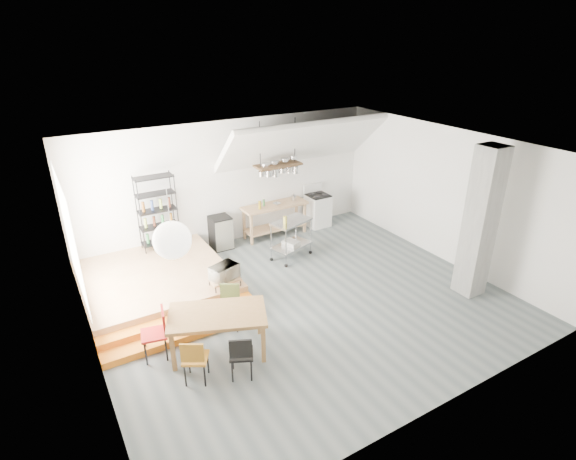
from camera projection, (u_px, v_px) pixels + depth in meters
floor at (302, 300)px, 9.40m from camera, size 8.00×8.00×0.00m
wall_back at (230, 183)px, 11.51m from camera, size 8.00×0.04×3.20m
wall_left at (84, 285)px, 6.89m from camera, size 0.04×7.00×3.20m
wall_right at (446, 196)px, 10.61m from camera, size 0.04×7.00×3.20m
ceiling at (305, 150)px, 8.10m from camera, size 8.00×7.00×0.02m
slope_ceiling at (303, 143)px, 11.48m from camera, size 4.40×1.44×1.32m
window_pane at (70, 237)px, 8.00m from camera, size 0.02×2.50×2.20m
platform at (156, 281)px, 9.73m from camera, size 3.00×3.00×0.40m
step_lower at (186, 334)px, 8.25m from camera, size 3.00×0.35×0.13m
step_upper at (180, 321)px, 8.50m from camera, size 3.00×0.35×0.27m
concrete_column at (480, 223)px, 9.11m from camera, size 0.50×0.50×3.20m
kitchen_counter at (275, 214)px, 12.14m from camera, size 1.80×0.60×0.91m
stove at (317, 210)px, 12.85m from camera, size 0.60×0.60×1.18m
pot_rack at (279, 168)px, 11.42m from camera, size 1.20×0.50×1.43m
wire_shelving at (157, 211)px, 10.45m from camera, size 0.88×0.38×1.80m
microwave_shelf at (225, 279)px, 9.12m from camera, size 0.60×0.40×0.16m
paper_lantern at (172, 240)px, 6.95m from camera, size 0.60×0.60×0.60m
dining_table at (217, 317)px, 7.64m from camera, size 1.88×1.48×0.78m
chair_mustard at (194, 357)px, 7.01m from camera, size 0.52×0.52×0.84m
chair_black at (241, 353)px, 7.11m from camera, size 0.50×0.50×0.83m
chair_olive at (230, 302)px, 8.42m from camera, size 0.53×0.53×0.85m
chair_red at (158, 330)px, 7.58m from camera, size 0.49×0.49×0.92m
rolling_cart at (291, 234)px, 10.93m from camera, size 1.12×0.84×0.99m
mini_fridge at (221, 232)px, 11.53m from camera, size 0.50×0.50×0.86m
microwave at (224, 272)px, 9.05m from camera, size 0.63×0.53×0.30m
bowl at (277, 204)px, 11.99m from camera, size 0.25×0.25×0.05m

